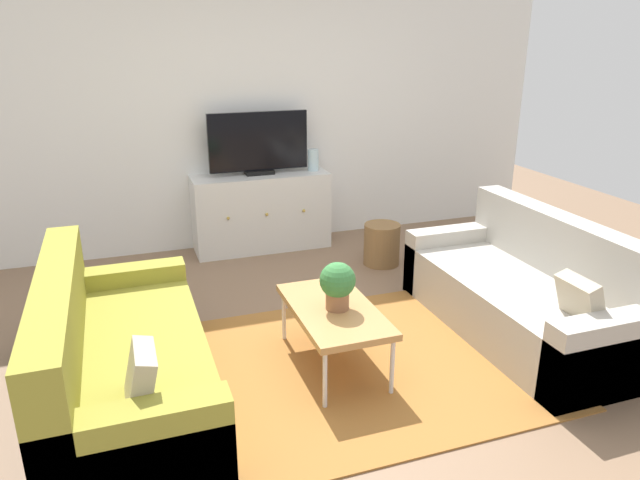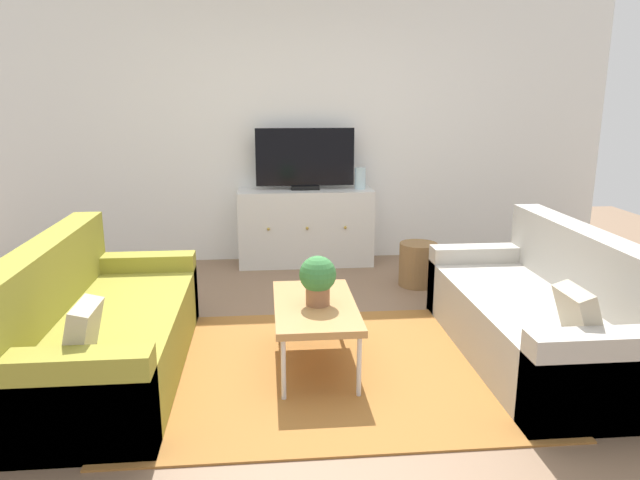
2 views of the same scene
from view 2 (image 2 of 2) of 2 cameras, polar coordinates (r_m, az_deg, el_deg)
name	(u,v)px [view 2 (image 2 of 2)]	position (r m, az deg, el deg)	size (l,w,h in m)	color
ground_plane	(326,359)	(3.97, 0.55, -11.40)	(10.00, 10.00, 0.00)	#84664C
wall_back	(300,129)	(6.14, -1.90, 10.69)	(6.40, 0.12, 2.70)	white
area_rug	(328,368)	(3.83, 0.78, -12.28)	(2.50, 1.90, 0.01)	#9E662D
couch_left_side	(93,333)	(3.89, -21.13, -8.44)	(0.87, 1.91, 0.85)	olive
couch_right_side	(546,317)	(4.16, 21.04, -7.00)	(0.87, 1.91, 0.85)	#B2ADA3
coffee_table	(315,308)	(3.72, -0.49, -6.63)	(0.51, 0.94, 0.42)	#B7844C
potted_plant	(318,278)	(3.64, -0.22, -3.70)	(0.23, 0.23, 0.31)	#936042
tv_console	(306,227)	(5.99, -1.41, 1.28)	(1.35, 0.47, 0.77)	silver
flat_screen_tv	(305,159)	(5.90, -1.46, 7.84)	(0.98, 0.16, 0.61)	black
glass_vase	(360,178)	(5.97, 3.91, 5.99)	(0.11, 0.11, 0.21)	silver
wicker_basket	(418,264)	(5.42, 9.45, -2.33)	(0.34, 0.34, 0.39)	olive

